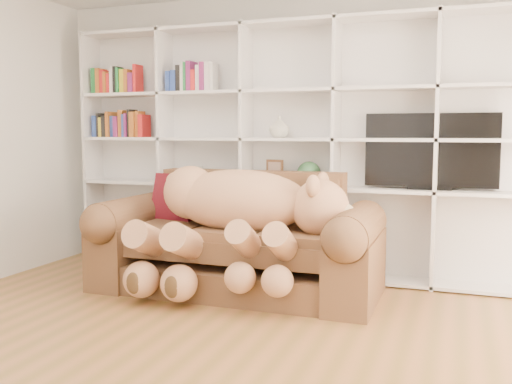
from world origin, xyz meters
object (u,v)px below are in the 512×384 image
at_px(tv, 431,152).
at_px(sofa, 237,246).
at_px(teddy_bear, 236,214).
at_px(gift_box, 322,289).

bearing_deg(tv, sofa, -154.90).
relative_size(sofa, teddy_bear, 1.37).
bearing_deg(teddy_bear, gift_box, 3.36).
bearing_deg(gift_box, sofa, 170.58).
relative_size(gift_box, tv, 0.26).
distance_m(sofa, tv, 1.89).
bearing_deg(tv, teddy_bear, -147.77).
distance_m(sofa, gift_box, 0.83).
height_order(teddy_bear, gift_box, teddy_bear).
bearing_deg(gift_box, teddy_bear, -173.98).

